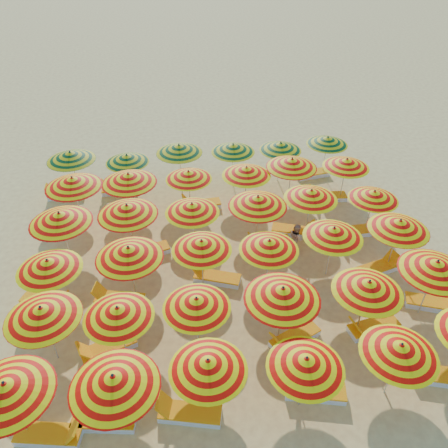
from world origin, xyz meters
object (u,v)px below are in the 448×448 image
(umbrella_11, at_px, (436,267))
(umbrella_31, at_px, (127,159))
(umbrella_8, at_px, (197,303))
(lounger_14, at_px, (269,243))
(lounger_16, at_px, (353,232))
(lounger_0, at_px, (51,435))
(lounger_19, at_px, (66,194))
(umbrella_29, at_px, (346,163))
(umbrella_9, at_px, (283,294))
(umbrella_16, at_px, (334,232))
(umbrella_7, at_px, (118,312))
(umbrella_20, at_px, (192,208))
(umbrella_19, at_px, (127,210))
(lounger_3, at_px, (314,391))
(umbrella_3, at_px, (306,363))
(lounger_6, at_px, (294,338))
(umbrella_2, at_px, (208,365))
(umbrella_10, at_px, (368,287))
(umbrella_35, at_px, (327,141))
(umbrella_6, at_px, (42,313))
(lounger_17, at_px, (201,204))
(umbrella_27, at_px, (246,171))
(lounger_5, at_px, (107,348))
(umbrella_22, at_px, (311,194))
(lounger_7, at_px, (372,327))
(umbrella_12, at_px, (48,265))
(umbrella_23, at_px, (374,195))
(umbrella_34, at_px, (281,147))
(lounger_18, at_px, (327,196))
(lounger_1, at_px, (106,420))
(umbrella_18, at_px, (60,218))
(umbrella_24, at_px, (73,182))
(lounger_15, at_px, (293,231))
(umbrella_17, at_px, (399,225))
(umbrella_30, at_px, (71,156))
(lounger_11, at_px, (216,277))
(lounger_20, at_px, (119,190))
(lounger_21, at_px, (312,174))
(lounger_2, at_px, (188,413))
(lounger_13, at_px, (147,252))
(umbrella_28, at_px, (292,163))
(lounger_10, at_px, (119,299))
(umbrella_14, at_px, (202,245))
(umbrella_25, at_px, (129,178))
(umbrella_15, at_px, (269,245))
(umbrella_1, at_px, (114,381))
(umbrella_32, at_px, (179,149))
(umbrella_4, at_px, (400,349))

(umbrella_11, distance_m, umbrella_31, 13.44)
(umbrella_8, distance_m, lounger_14, 5.82)
(lounger_16, bearing_deg, lounger_0, 29.20)
(lounger_19, bearing_deg, umbrella_29, 168.60)
(umbrella_9, bearing_deg, umbrella_16, 46.95)
(umbrella_7, xyz_separation_m, umbrella_20, (2.56, 4.85, 0.04))
(umbrella_19, relative_size, lounger_3, 1.35)
(umbrella_3, bearing_deg, lounger_6, 77.90)
(umbrella_2, height_order, umbrella_10, umbrella_10)
(umbrella_35, xyz_separation_m, lounger_3, (-4.32, -11.92, -1.74))
(umbrella_8, bearing_deg, lounger_16, 33.90)
(umbrella_6, relative_size, lounger_17, 1.55)
(umbrella_27, height_order, lounger_5, umbrella_27)
(umbrella_22, distance_m, lounger_7, 5.61)
(umbrella_12, bearing_deg, umbrella_20, 27.51)
(umbrella_23, relative_size, lounger_0, 1.29)
(umbrella_34, distance_m, lounger_18, 3.23)
(lounger_1, height_order, lounger_7, same)
(umbrella_18, relative_size, umbrella_24, 0.88)
(umbrella_11, height_order, lounger_15, umbrella_11)
(umbrella_17, relative_size, umbrella_20, 1.04)
(umbrella_9, height_order, umbrella_11, umbrella_9)
(umbrella_27, bearing_deg, lounger_7, -69.35)
(umbrella_10, bearing_deg, lounger_6, -177.24)
(umbrella_30, bearing_deg, lounger_11, -50.22)
(lounger_15, bearing_deg, lounger_20, 170.35)
(lounger_0, xyz_separation_m, lounger_6, (7.14, 2.09, 0.00))
(lounger_7, bearing_deg, lounger_18, -109.02)
(umbrella_20, relative_size, umbrella_34, 1.04)
(lounger_16, bearing_deg, lounger_21, -90.97)
(lounger_2, xyz_separation_m, lounger_13, (-1.08, 7.01, 0.00))
(lounger_15, bearing_deg, lounger_1, -113.91)
(umbrella_28, height_order, lounger_19, umbrella_28)
(lounger_10, bearing_deg, lounger_1, 102.51)
(umbrella_14, bearing_deg, umbrella_11, -18.27)
(lounger_14, bearing_deg, umbrella_24, -24.94)
(umbrella_22, distance_m, umbrella_25, 7.44)
(umbrella_19, distance_m, lounger_18, 9.50)
(umbrella_15, distance_m, lounger_7, 4.29)
(lounger_1, distance_m, lounger_5, 2.38)
(umbrella_2, xyz_separation_m, umbrella_27, (2.78, 9.35, 0.07))
(umbrella_16, relative_size, umbrella_17, 1.21)
(umbrella_1, distance_m, umbrella_28, 12.14)
(lounger_1, height_order, lounger_18, same)
(umbrella_2, bearing_deg, umbrella_34, 67.22)
(umbrella_24, xyz_separation_m, lounger_15, (8.86, -1.94, -2.00))
(umbrella_15, bearing_deg, umbrella_32, 109.17)
(umbrella_22, relative_size, umbrella_31, 1.22)
(umbrella_4, height_order, umbrella_17, umbrella_17)
(umbrella_4, bearing_deg, umbrella_14, 132.92)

